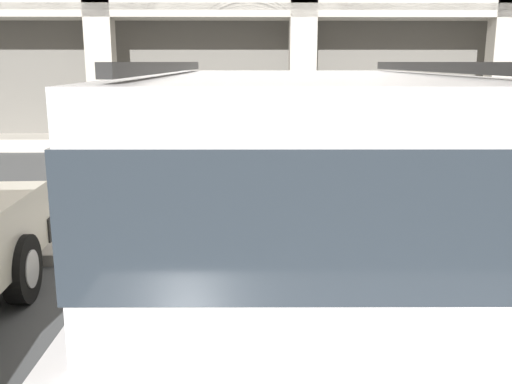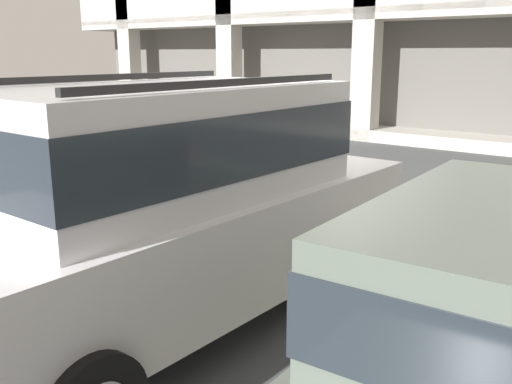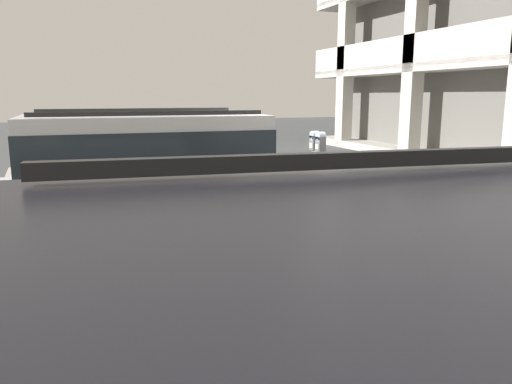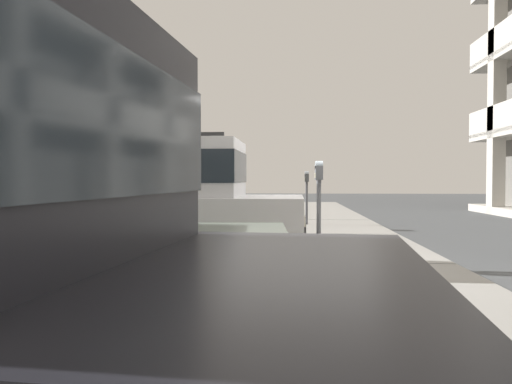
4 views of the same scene
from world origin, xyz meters
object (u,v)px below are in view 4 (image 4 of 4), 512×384
at_px(parking_meter_near, 319,187).
at_px(fire_hydrant, 411,329).
at_px(dark_hatchback, 47,238).
at_px(parking_meter_far, 307,185).
at_px(silver_suv, 148,199).
at_px(red_sedan, 192,206).

relative_size(parking_meter_near, fire_hydrant, 2.22).
bearing_deg(fire_hydrant, parking_meter_near, -176.44).
bearing_deg(fire_hydrant, dark_hatchback, -116.44).
height_order(parking_meter_far, fire_hydrant, parking_meter_far).
distance_m(parking_meter_near, fire_hydrant, 4.85).
distance_m(parking_meter_far, fire_hydrant, 10.94).
bearing_deg(silver_suv, fire_hydrant, 34.41).
relative_size(silver_suv, parking_meter_far, 3.23).
bearing_deg(silver_suv, dark_hatchback, -2.64).
height_order(silver_suv, parking_meter_far, silver_suv).
distance_m(dark_hatchback, parking_meter_far, 9.80).
bearing_deg(parking_meter_far, fire_hydrant, 1.50).
height_order(dark_hatchback, fire_hydrant, dark_hatchback).
height_order(parking_meter_near, fire_hydrant, parking_meter_near).
height_order(red_sedan, parking_meter_near, parking_meter_near).
distance_m(silver_suv, dark_hatchback, 2.85).
relative_size(red_sedan, fire_hydrant, 6.51).
distance_m(red_sedan, dark_hatchback, 5.83).
distance_m(red_sedan, parking_meter_far, 4.39).
bearing_deg(dark_hatchback, red_sedan, 174.26).
bearing_deg(silver_suv, parking_meter_near, 99.18).
relative_size(silver_suv, fire_hydrant, 6.86).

